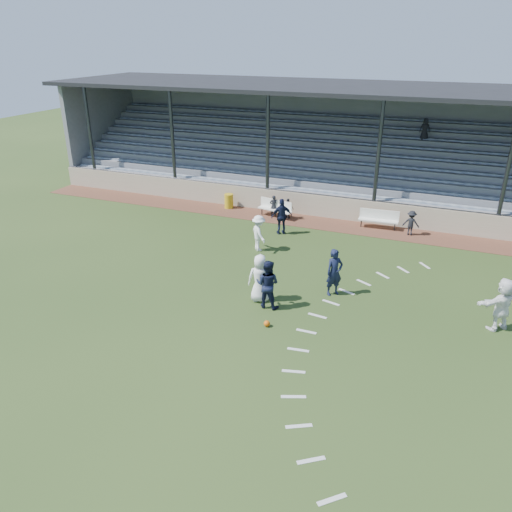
{
  "coord_description": "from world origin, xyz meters",
  "views": [
    {
      "loc": [
        6.65,
        -13.99,
        9.2
      ],
      "look_at": [
        0.0,
        2.5,
        1.3
      ],
      "focal_mm": 35.0,
      "sensor_mm": 36.0,
      "label": 1
    }
  ],
  "objects_px": {
    "bench_left": "(276,207)",
    "player_navy_lead": "(334,272)",
    "bench_right": "(379,217)",
    "football": "(267,324)",
    "player_white_lead": "(260,278)",
    "trash_bin": "(229,201)"
  },
  "relations": [
    {
      "from": "bench_right",
      "to": "player_navy_lead",
      "type": "relative_size",
      "value": 1.09
    },
    {
      "from": "bench_right",
      "to": "player_navy_lead",
      "type": "bearing_deg",
      "value": -96.22
    },
    {
      "from": "football",
      "to": "player_white_lead",
      "type": "bearing_deg",
      "value": 118.87
    },
    {
      "from": "bench_right",
      "to": "player_navy_lead",
      "type": "height_order",
      "value": "player_navy_lead"
    },
    {
      "from": "trash_bin",
      "to": "football",
      "type": "bearing_deg",
      "value": -59.42
    },
    {
      "from": "trash_bin",
      "to": "player_white_lead",
      "type": "bearing_deg",
      "value": -59.13
    },
    {
      "from": "bench_left",
      "to": "player_navy_lead",
      "type": "distance_m",
      "value": 9.15
    },
    {
      "from": "trash_bin",
      "to": "player_navy_lead",
      "type": "relative_size",
      "value": 0.44
    },
    {
      "from": "trash_bin",
      "to": "player_white_lead",
      "type": "relative_size",
      "value": 0.44
    },
    {
      "from": "bench_left",
      "to": "player_white_lead",
      "type": "relative_size",
      "value": 1.1
    },
    {
      "from": "player_navy_lead",
      "to": "bench_right",
      "type": "bearing_deg",
      "value": 43.54
    },
    {
      "from": "bench_right",
      "to": "trash_bin",
      "type": "distance_m",
      "value": 8.56
    },
    {
      "from": "bench_right",
      "to": "football",
      "type": "xyz_separation_m",
      "value": [
        -1.95,
        -11.11,
        -0.47
      ]
    },
    {
      "from": "trash_bin",
      "to": "player_white_lead",
      "type": "xyz_separation_m",
      "value": [
        5.7,
        -9.54,
        0.5
      ]
    },
    {
      "from": "bench_left",
      "to": "football",
      "type": "bearing_deg",
      "value": -58.3
    },
    {
      "from": "player_white_lead",
      "to": "player_navy_lead",
      "type": "xyz_separation_m",
      "value": [
        2.44,
        1.52,
        0.0
      ]
    },
    {
      "from": "bench_left",
      "to": "player_white_lead",
      "type": "xyz_separation_m",
      "value": [
        2.68,
        -9.1,
        0.34
      ]
    },
    {
      "from": "football",
      "to": "bench_right",
      "type": "bearing_deg",
      "value": 80.03
    },
    {
      "from": "bench_left",
      "to": "player_white_lead",
      "type": "distance_m",
      "value": 9.49
    },
    {
      "from": "bench_left",
      "to": "player_navy_lead",
      "type": "height_order",
      "value": "player_navy_lead"
    },
    {
      "from": "bench_right",
      "to": "player_white_lead",
      "type": "bearing_deg",
      "value": -110.02
    },
    {
      "from": "bench_left",
      "to": "bench_right",
      "type": "xyz_separation_m",
      "value": [
        5.53,
        0.38,
        0.0
      ]
    }
  ]
}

